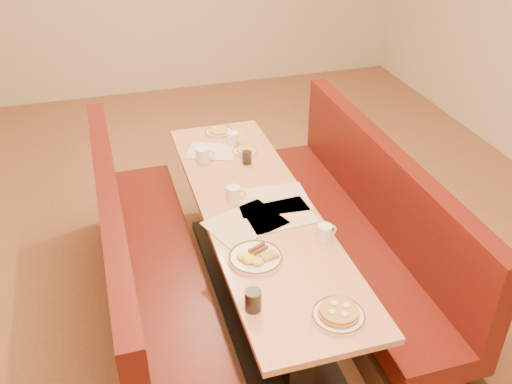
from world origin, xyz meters
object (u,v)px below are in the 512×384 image
object	(u,v)px
coffee_mug_b	(234,193)
soda_tumbler_mid	(247,158)
diner_table	(257,255)
coffee_mug_d	(203,155)
booth_right	(358,238)
booth_left	(147,277)
coffee_mug_c	(233,138)
eggs_plate	(255,257)
pancake_plate	(339,314)
soda_tumbler_near	(253,300)
coffee_mug_a	(325,232)

from	to	relation	value
coffee_mug_b	soda_tumbler_mid	world-z (taller)	coffee_mug_b
diner_table	coffee_mug_d	world-z (taller)	coffee_mug_d
booth_right	booth_left	bearing A→B (deg)	180.00
diner_table	coffee_mug_c	size ratio (longest dim) A/B	20.04
booth_left	eggs_plate	distance (m)	0.86
booth_right	soda_tumbler_mid	distance (m)	0.96
pancake_plate	coffee_mug_b	xyz separation A→B (m)	(-0.22, 1.16, 0.03)
booth_right	coffee_mug_b	xyz separation A→B (m)	(-0.85, 0.13, 0.44)
booth_right	coffee_mug_c	bearing A→B (deg)	126.43
booth_left	soda_tumbler_near	world-z (taller)	booth_left
booth_left	coffee_mug_a	bearing A→B (deg)	-22.46
pancake_plate	coffee_mug_b	distance (m)	1.18
coffee_mug_a	soda_tumbler_mid	size ratio (longest dim) A/B	1.34
coffee_mug_d	soda_tumbler_near	distance (m)	1.55
coffee_mug_b	diner_table	bearing A→B (deg)	-29.15
soda_tumbler_near	coffee_mug_c	bearing A→B (deg)	78.52
coffee_mug_a	eggs_plate	bearing A→B (deg)	-177.14
booth_right	soda_tumbler_near	xyz separation A→B (m)	(-1.01, -0.86, 0.45)
coffee_mug_c	coffee_mug_b	bearing A→B (deg)	-83.51
diner_table	coffee_mug_b	bearing A→B (deg)	131.58
booth_right	diner_table	bearing A→B (deg)	180.00
diner_table	coffee_mug_a	world-z (taller)	coffee_mug_a
eggs_plate	coffee_mug_d	world-z (taller)	coffee_mug_d
booth_left	coffee_mug_b	xyz separation A→B (m)	(0.61, 0.13, 0.44)
diner_table	coffee_mug_a	bearing A→B (deg)	-55.96
coffee_mug_b	coffee_mug_d	size ratio (longest dim) A/B	0.93
booth_right	eggs_plate	bearing A→B (deg)	-151.17
coffee_mug_b	soda_tumbler_mid	xyz separation A→B (m)	(0.21, 0.44, -0.00)
booth_right	soda_tumbler_near	size ratio (longest dim) A/B	21.60
coffee_mug_a	soda_tumbler_mid	distance (m)	1.01
coffee_mug_a	coffee_mug_b	world-z (taller)	coffee_mug_b
diner_table	coffee_mug_d	bearing A→B (deg)	105.90
booth_left	diner_table	bearing A→B (deg)	0.00
soda_tumbler_near	coffee_mug_a	bearing A→B (deg)	37.84
coffee_mug_c	coffee_mug_d	distance (m)	0.34
soda_tumbler_mid	coffee_mug_a	bearing A→B (deg)	-79.18
coffee_mug_a	pancake_plate	bearing A→B (deg)	-112.73
diner_table	eggs_plate	world-z (taller)	eggs_plate
booth_left	coffee_mug_d	bearing A→B (deg)	52.30
booth_left	coffee_mug_a	distance (m)	1.18
eggs_plate	coffee_mug_a	distance (m)	0.45
booth_left	soda_tumbler_mid	bearing A→B (deg)	34.88
pancake_plate	eggs_plate	xyz separation A→B (m)	(-0.26, 0.54, -0.00)
pancake_plate	soda_tumbler_mid	xyz separation A→B (m)	(-0.01, 1.61, 0.02)
eggs_plate	pancake_plate	bearing A→B (deg)	-63.93
coffee_mug_a	coffee_mug_b	xyz separation A→B (m)	(-0.40, 0.55, 0.00)
coffee_mug_b	coffee_mug_c	bearing A→B (deg)	94.98
coffee_mug_a	coffee_mug_d	distance (m)	1.21
diner_table	coffee_mug_b	size ratio (longest dim) A/B	20.01
diner_table	pancake_plate	distance (m)	1.11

